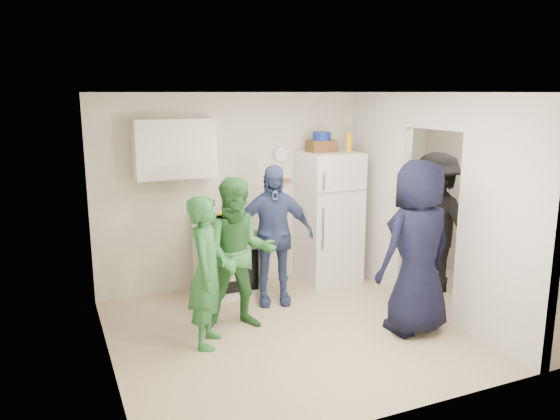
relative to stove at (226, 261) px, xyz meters
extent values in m
plane|color=tan|center=(0.84, -1.37, -0.44)|extent=(4.80, 4.80, 0.00)
plane|color=silver|center=(0.84, 0.33, 0.81)|extent=(4.80, 0.00, 4.80)
plane|color=silver|center=(0.84, -3.07, 0.81)|extent=(4.80, 0.00, 4.80)
plane|color=silver|center=(-1.56, -1.37, 0.81)|extent=(0.00, 3.40, 3.40)
plane|color=silver|center=(3.24, -1.37, 0.81)|extent=(0.00, 3.40, 3.40)
plane|color=white|center=(0.84, -1.37, 2.06)|extent=(4.80, 4.80, 0.00)
cube|color=silver|center=(2.04, -0.27, 0.81)|extent=(0.12, 1.20, 2.50)
cube|color=silver|center=(2.04, -2.47, 0.81)|extent=(0.12, 1.20, 2.50)
cube|color=silver|center=(2.04, -1.37, 1.86)|extent=(0.12, 1.00, 0.40)
cube|color=white|center=(0.00, 0.00, 0.00)|extent=(0.73, 0.61, 0.87)
cube|color=silver|center=(-0.56, 0.15, 1.41)|extent=(0.95, 0.34, 0.70)
cube|color=white|center=(1.44, -0.03, 0.44)|extent=(0.72, 0.70, 1.74)
cube|color=brown|center=(1.34, 0.02, 1.38)|extent=(0.35, 0.25, 0.15)
cylinder|color=navy|center=(1.34, 0.02, 1.51)|extent=(0.24, 0.24, 0.11)
cylinder|color=gold|center=(1.66, -0.13, 1.43)|extent=(0.09, 0.09, 0.25)
cylinder|color=white|center=(0.89, 0.31, 1.26)|extent=(0.22, 0.02, 0.22)
cube|color=olive|center=(0.84, 0.28, 0.91)|extent=(0.35, 0.08, 0.03)
cube|color=black|center=(3.22, -1.17, 1.21)|extent=(0.03, 0.70, 0.80)
cube|color=white|center=(3.21, -1.17, 1.21)|extent=(0.04, 0.76, 0.86)
cube|color=white|center=(3.18, -1.17, 1.56)|extent=(0.04, 0.82, 0.18)
cylinder|color=yellow|center=(-0.12, -0.22, 0.56)|extent=(0.09, 0.09, 0.25)
cylinder|color=#B30B2D|center=(0.22, -0.20, 0.50)|extent=(0.09, 0.09, 0.12)
imported|color=#307934|center=(-0.60, -1.28, 0.33)|extent=(0.58, 0.66, 1.53)
imported|color=#35783E|center=(-0.17, -1.02, 0.39)|extent=(0.92, 0.79, 1.64)
imported|color=navy|center=(0.43, -0.50, 0.41)|extent=(1.06, 0.64, 1.68)
imported|color=black|center=(1.50, -1.85, 0.49)|extent=(0.96, 0.69, 1.84)
imported|color=black|center=(2.45, -0.95, 0.45)|extent=(0.71, 1.18, 1.78)
cylinder|color=brown|center=(-0.29, 0.13, 0.59)|extent=(0.06, 0.06, 0.31)
cylinder|color=#1B4E1A|center=(-0.18, -0.08, 0.57)|extent=(0.07, 0.07, 0.28)
cylinder|color=silver|center=(-0.09, 0.15, 0.60)|extent=(0.06, 0.06, 0.33)
cylinder|color=#5B4610|center=(0.02, -0.07, 0.57)|extent=(0.07, 0.07, 0.27)
cylinder|color=#A1A9B2|center=(0.11, 0.18, 0.59)|extent=(0.07, 0.07, 0.32)
cylinder|color=#173F27|center=(0.17, 0.03, 0.59)|extent=(0.07, 0.07, 0.31)
cylinder|color=olive|center=(0.26, 0.12, 0.58)|extent=(0.06, 0.06, 0.29)
cylinder|color=#90959B|center=(-0.30, -0.12, 0.56)|extent=(0.06, 0.06, 0.26)
cylinder|color=#652711|center=(0.05, 0.09, 0.57)|extent=(0.08, 0.08, 0.27)
camera|label=1|loc=(-1.98, -6.27, 2.07)|focal=35.00mm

